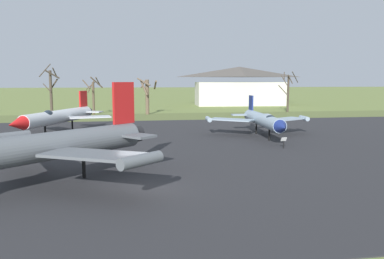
% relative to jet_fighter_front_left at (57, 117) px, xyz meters
% --- Properties ---
extents(ground_plane, '(600.00, 600.00, 0.00)m').
position_rel_jet_fighter_front_left_xyz_m(ground_plane, '(8.29, -22.54, -2.09)').
color(ground_plane, olive).
extents(asphalt_apron, '(99.90, 45.67, 0.05)m').
position_rel_jet_fighter_front_left_xyz_m(asphalt_apron, '(8.29, -8.84, -2.07)').
color(asphalt_apron, '#28282B').
rests_on(asphalt_apron, ground).
extents(grass_verge_strip, '(159.90, 12.00, 0.06)m').
position_rel_jet_fighter_front_left_xyz_m(grass_verge_strip, '(8.29, 20.00, -2.06)').
color(grass_verge_strip, '#596533').
rests_on(grass_verge_strip, ground).
extents(jet_fighter_front_left, '(9.91, 14.60, 4.69)m').
position_rel_jet_fighter_front_left_xyz_m(jet_fighter_front_left, '(0.00, 0.00, 0.00)').
color(jet_fighter_front_left, silver).
rests_on(jet_fighter_front_left, ground).
extents(info_placard_front_left, '(0.49, 0.34, 1.05)m').
position_rel_jet_fighter_front_left_xyz_m(info_placard_front_left, '(-2.66, -7.82, -1.45)').
color(info_placard_front_left, black).
rests_on(info_placard_front_left, ground).
extents(jet_fighter_front_right, '(11.35, 13.30, 4.21)m').
position_rel_jet_fighter_front_left_xyz_m(jet_fighter_front_right, '(21.34, -4.73, -0.20)').
color(jet_fighter_front_right, '#8EA3B2').
rests_on(jet_fighter_front_right, ground).
extents(info_placard_front_right, '(0.53, 0.28, 1.03)m').
position_rel_jet_fighter_front_left_xyz_m(info_placard_front_right, '(20.88, -11.45, -1.46)').
color(info_placard_front_right, black).
rests_on(info_placard_front_right, ground).
extents(jet_fighter_rear_center, '(14.02, 13.57, 5.85)m').
position_rel_jet_fighter_front_left_xyz_m(jet_fighter_rear_center, '(2.32, -21.42, 0.26)').
color(jet_fighter_rear_center, '#565B60').
rests_on(jet_fighter_rear_center, ground).
extents(bare_tree_left_of_center, '(3.53, 3.55, 8.83)m').
position_rel_jet_fighter_front_left_xyz_m(bare_tree_left_of_center, '(-5.53, 26.62, 2.38)').
color(bare_tree_left_of_center, '#42382D').
rests_on(bare_tree_left_of_center, ground).
extents(bare_tree_center, '(3.55, 3.09, 6.57)m').
position_rel_jet_fighter_front_left_xyz_m(bare_tree_center, '(1.59, 25.61, 1.53)').
color(bare_tree_center, brown).
rests_on(bare_tree_center, ground).
extents(bare_tree_right_of_center, '(3.38, 3.32, 6.39)m').
position_rel_jet_fighter_front_left_xyz_m(bare_tree_right_of_center, '(10.80, 24.45, 1.50)').
color(bare_tree_right_of_center, brown).
rests_on(bare_tree_right_of_center, ground).
extents(bare_tree_far_right, '(3.62, 2.98, 7.54)m').
position_rel_jet_fighter_front_left_xyz_m(bare_tree_far_right, '(36.74, 24.99, 1.92)').
color(bare_tree_far_right, '#42382D').
rests_on(bare_tree_far_right, ground).
extents(visitor_building, '(21.90, 9.79, 9.12)m').
position_rel_jet_fighter_front_left_xyz_m(visitor_building, '(33.64, 46.29, 2.34)').
color(visitor_building, beige).
rests_on(visitor_building, ground).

